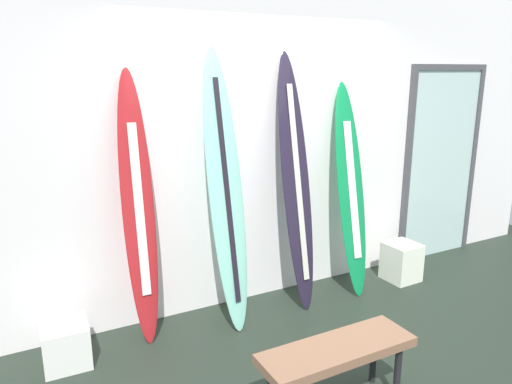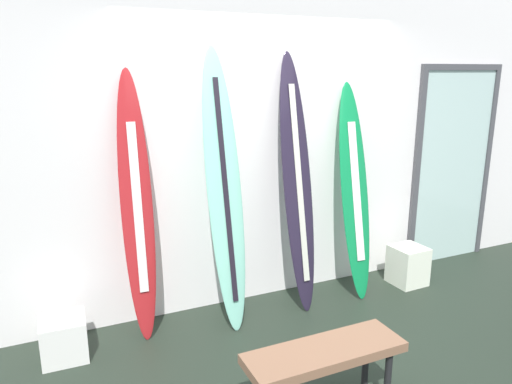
{
  "view_description": "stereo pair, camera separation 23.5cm",
  "coord_description": "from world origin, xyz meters",
  "px_view_note": "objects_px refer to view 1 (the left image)",
  "views": [
    {
      "loc": [
        -2.01,
        -2.45,
        2.06
      ],
      "look_at": [
        -0.21,
        0.95,
        1.07
      ],
      "focal_mm": 33.62,
      "sensor_mm": 36.0,
      "label": 1
    },
    {
      "loc": [
        -1.8,
        -2.56,
        2.06
      ],
      "look_at": [
        -0.21,
        0.95,
        1.07
      ],
      "focal_mm": 33.62,
      "sensor_mm": 36.0,
      "label": 2
    }
  ],
  "objects_px": {
    "surfboard_charcoal": "(296,185)",
    "surfboard_seafoam": "(225,191)",
    "glass_door": "(441,161)",
    "display_block_left": "(401,262)",
    "surfboard_emerald": "(351,192)",
    "bench": "(337,355)",
    "surfboard_crimson": "(138,210)",
    "display_block_center": "(66,345)"
  },
  "relations": [
    {
      "from": "surfboard_charcoal",
      "to": "surfboard_seafoam",
      "type": "bearing_deg",
      "value": -177.58
    },
    {
      "from": "surfboard_charcoal",
      "to": "glass_door",
      "type": "bearing_deg",
      "value": 6.83
    },
    {
      "from": "surfboard_seafoam",
      "to": "display_block_left",
      "type": "height_order",
      "value": "surfboard_seafoam"
    },
    {
      "from": "surfboard_emerald",
      "to": "bench",
      "type": "height_order",
      "value": "surfboard_emerald"
    },
    {
      "from": "bench",
      "to": "surfboard_emerald",
      "type": "bearing_deg",
      "value": 49.54
    },
    {
      "from": "surfboard_seafoam",
      "to": "bench",
      "type": "distance_m",
      "value": 1.52
    },
    {
      "from": "display_block_left",
      "to": "glass_door",
      "type": "relative_size",
      "value": 0.18
    },
    {
      "from": "surfboard_charcoal",
      "to": "surfboard_emerald",
      "type": "relative_size",
      "value": 1.13
    },
    {
      "from": "surfboard_seafoam",
      "to": "glass_door",
      "type": "height_order",
      "value": "surfboard_seafoam"
    },
    {
      "from": "surfboard_charcoal",
      "to": "bench",
      "type": "xyz_separation_m",
      "value": [
        -0.55,
        -1.35,
        -0.71
      ]
    },
    {
      "from": "surfboard_crimson",
      "to": "surfboard_seafoam",
      "type": "bearing_deg",
      "value": -7.47
    },
    {
      "from": "surfboard_seafoam",
      "to": "display_block_left",
      "type": "relative_size",
      "value": 5.91
    },
    {
      "from": "glass_door",
      "to": "bench",
      "type": "relative_size",
      "value": 2.13
    },
    {
      "from": "display_block_left",
      "to": "display_block_center",
      "type": "xyz_separation_m",
      "value": [
        -3.17,
        0.04,
        -0.03
      ]
    },
    {
      "from": "surfboard_seafoam",
      "to": "glass_door",
      "type": "bearing_deg",
      "value": 5.74
    },
    {
      "from": "display_block_center",
      "to": "glass_door",
      "type": "bearing_deg",
      "value": 4.44
    },
    {
      "from": "surfboard_crimson",
      "to": "surfboard_charcoal",
      "type": "relative_size",
      "value": 0.94
    },
    {
      "from": "surfboard_charcoal",
      "to": "glass_door",
      "type": "height_order",
      "value": "surfboard_charcoal"
    },
    {
      "from": "surfboard_crimson",
      "to": "glass_door",
      "type": "bearing_deg",
      "value": 3.12
    },
    {
      "from": "surfboard_crimson",
      "to": "display_block_left",
      "type": "distance_m",
      "value": 2.7
    },
    {
      "from": "bench",
      "to": "glass_door",
      "type": "bearing_deg",
      "value": 31.62
    },
    {
      "from": "surfboard_seafoam",
      "to": "surfboard_emerald",
      "type": "bearing_deg",
      "value": 0.99
    },
    {
      "from": "display_block_left",
      "to": "bench",
      "type": "xyz_separation_m",
      "value": [
        -1.76,
        -1.24,
        0.2
      ]
    },
    {
      "from": "surfboard_charcoal",
      "to": "display_block_center",
      "type": "xyz_separation_m",
      "value": [
        -1.96,
        -0.07,
        -0.94
      ]
    },
    {
      "from": "surfboard_crimson",
      "to": "glass_door",
      "type": "height_order",
      "value": "glass_door"
    },
    {
      "from": "surfboard_seafoam",
      "to": "surfboard_emerald",
      "type": "height_order",
      "value": "surfboard_seafoam"
    },
    {
      "from": "surfboard_charcoal",
      "to": "bench",
      "type": "relative_size",
      "value": 2.23
    },
    {
      "from": "glass_door",
      "to": "display_block_left",
      "type": "bearing_deg",
      "value": -157.17
    },
    {
      "from": "surfboard_crimson",
      "to": "display_block_center",
      "type": "bearing_deg",
      "value": -168.28
    },
    {
      "from": "surfboard_emerald",
      "to": "surfboard_seafoam",
      "type": "bearing_deg",
      "value": -179.01
    },
    {
      "from": "surfboard_emerald",
      "to": "glass_door",
      "type": "relative_size",
      "value": 0.93
    },
    {
      "from": "bench",
      "to": "display_block_center",
      "type": "bearing_deg",
      "value": 137.63
    },
    {
      "from": "surfboard_seafoam",
      "to": "bench",
      "type": "height_order",
      "value": "surfboard_seafoam"
    },
    {
      "from": "surfboard_crimson",
      "to": "display_block_center",
      "type": "distance_m",
      "value": 1.08
    },
    {
      "from": "surfboard_emerald",
      "to": "bench",
      "type": "bearing_deg",
      "value": -130.46
    },
    {
      "from": "surfboard_seafoam",
      "to": "surfboard_charcoal",
      "type": "relative_size",
      "value": 1.01
    },
    {
      "from": "surfboard_charcoal",
      "to": "display_block_left",
      "type": "xyz_separation_m",
      "value": [
        1.2,
        -0.11,
        -0.91
      ]
    },
    {
      "from": "surfboard_charcoal",
      "to": "surfboard_crimson",
      "type": "bearing_deg",
      "value": 177.47
    },
    {
      "from": "surfboard_crimson",
      "to": "display_block_left",
      "type": "relative_size",
      "value": 5.47
    },
    {
      "from": "surfboard_charcoal",
      "to": "display_block_left",
      "type": "distance_m",
      "value": 1.51
    },
    {
      "from": "surfboard_charcoal",
      "to": "surfboard_emerald",
      "type": "bearing_deg",
      "value": -0.65
    },
    {
      "from": "surfboard_charcoal",
      "to": "glass_door",
      "type": "relative_size",
      "value": 1.05
    }
  ]
}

